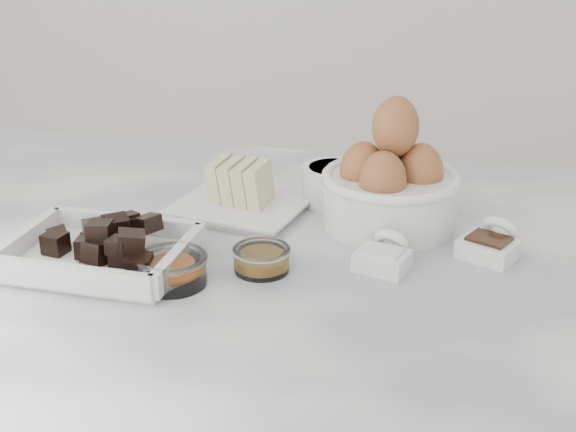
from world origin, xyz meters
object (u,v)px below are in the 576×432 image
object	(u,v)px
butter_plate	(242,194)
salt_spoon	(384,255)
sugar_ramekin	(335,183)
chocolate_dish	(100,248)
vanilla_spoon	(491,243)
honey_bowl	(262,259)
zest_bowl	(172,268)
egg_bowl	(391,185)

from	to	relation	value
butter_plate	salt_spoon	distance (m)	0.24
sugar_ramekin	salt_spoon	size ratio (longest dim) A/B	1.12
chocolate_dish	vanilla_spoon	world-z (taller)	chocolate_dish
sugar_ramekin	honey_bowl	world-z (taller)	sugar_ramekin
zest_bowl	butter_plate	bearing A→B (deg)	86.80
chocolate_dish	vanilla_spoon	distance (m)	0.45
chocolate_dish	zest_bowl	bearing A→B (deg)	-13.04
zest_bowl	vanilla_spoon	xyz separation A→B (m)	(0.34, 0.15, -0.00)
sugar_ramekin	vanilla_spoon	distance (m)	0.24
chocolate_dish	salt_spoon	distance (m)	0.32
sugar_ramekin	salt_spoon	distance (m)	0.20
egg_bowl	zest_bowl	bearing A→B (deg)	-133.86
salt_spoon	zest_bowl	bearing A→B (deg)	-156.39
zest_bowl	vanilla_spoon	distance (m)	0.37
zest_bowl	salt_spoon	distance (m)	0.24
sugar_ramekin	egg_bowl	size ratio (longest dim) A/B	0.51
honey_bowl	zest_bowl	size ratio (longest dim) A/B	0.84
egg_bowl	honey_bowl	world-z (taller)	egg_bowl
sugar_ramekin	vanilla_spoon	xyz separation A→B (m)	(0.21, -0.12, -0.01)
chocolate_dish	zest_bowl	size ratio (longest dim) A/B	2.57
chocolate_dish	vanilla_spoon	xyz separation A→B (m)	(0.43, 0.13, -0.01)
zest_bowl	sugar_ramekin	bearing A→B (deg)	64.88
butter_plate	zest_bowl	world-z (taller)	butter_plate
chocolate_dish	zest_bowl	xyz separation A→B (m)	(0.09, -0.02, -0.00)
butter_plate	zest_bowl	xyz separation A→B (m)	(-0.01, -0.22, -0.00)
chocolate_dish	sugar_ramekin	size ratio (longest dim) A/B	2.31
sugar_ramekin	honey_bowl	bearing A→B (deg)	-100.92
sugar_ramekin	honey_bowl	xyz separation A→B (m)	(-0.04, -0.22, -0.01)
egg_bowl	vanilla_spoon	size ratio (longest dim) A/B	1.93
butter_plate	egg_bowl	xyz separation A→B (m)	(0.20, -0.00, 0.03)
egg_bowl	salt_spoon	size ratio (longest dim) A/B	2.22
sugar_ramekin	butter_plate	bearing A→B (deg)	-155.62
honey_bowl	vanilla_spoon	world-z (taller)	vanilla_spoon
chocolate_dish	sugar_ramekin	xyz separation A→B (m)	(0.22, 0.25, 0.01)
zest_bowl	salt_spoon	world-z (taller)	salt_spoon
egg_bowl	salt_spoon	bearing A→B (deg)	-85.34
vanilla_spoon	salt_spoon	world-z (taller)	vanilla_spoon
chocolate_dish	egg_bowl	xyz separation A→B (m)	(0.30, 0.20, 0.03)
sugar_ramekin	honey_bowl	distance (m)	0.22
egg_bowl	chocolate_dish	bearing A→B (deg)	-147.27
salt_spoon	butter_plate	bearing A→B (deg)	148.73
egg_bowl	vanilla_spoon	bearing A→B (deg)	-26.06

